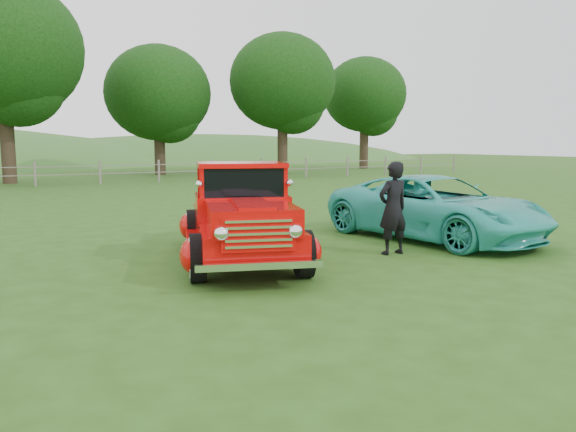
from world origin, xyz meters
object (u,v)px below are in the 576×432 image
tree_near_east (158,93)px  man (393,208)px  teal_sedan (436,208)px  tree_far_east (365,95)px  tree_near_west (1,49)px  tree_mid_east (282,82)px  red_pickup (241,217)px

tree_near_east → man: 28.56m
tree_near_east → teal_sedan: size_ratio=1.65×
tree_near_east → tree_far_east: 17.04m
tree_near_west → teal_sedan: size_ratio=2.06×
tree_near_east → teal_sedan: 27.55m
tree_near_east → tree_far_east: size_ratio=0.94×
tree_mid_east → man: (-11.21, -26.04, -5.29)m
teal_sedan → man: man is taller
tree_near_west → tree_mid_east: size_ratio=1.10×
man → tree_near_east: bearing=-97.8°
red_pickup → man: bearing=-0.4°
tree_near_east → tree_far_east: tree_far_east is taller
teal_sedan → man: 2.11m
tree_mid_east → red_pickup: bearing=-119.0°
tree_near_east → man: bearing=-96.5°
tree_mid_east → man: tree_mid_east is taller
teal_sedan → man: (-1.91, -0.90, 0.19)m
tree_near_west → man: 25.42m
red_pickup → teal_sedan: 4.67m
tree_near_west → tree_near_east: size_ratio=1.25×
tree_far_east → red_pickup: bearing=-129.2°
tree_mid_east → teal_sedan: tree_mid_east is taller
red_pickup → man: 2.90m
tree_near_east → man: tree_near_east is taller
tree_near_east → tree_mid_east: tree_mid_east is taller
tree_far_east → man: bearing=-124.8°
tree_near_east → tree_far_east: (17.00, 1.00, 0.61)m
tree_near_east → tree_mid_east: 8.30m
tree_near_west → red_pickup: (3.02, -23.17, -6.00)m
tree_near_west → tree_far_east: (26.00, 5.00, -0.94)m
tree_far_east → red_pickup: (-22.98, -28.17, -5.06)m
red_pickup → teal_sedan: red_pickup is taller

